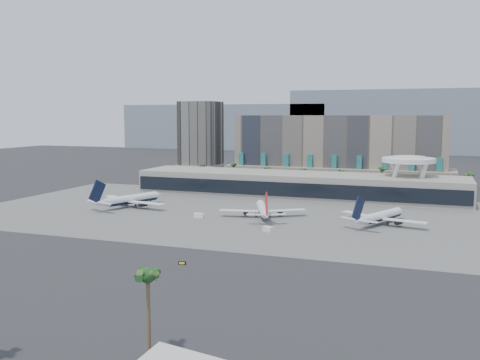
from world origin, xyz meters
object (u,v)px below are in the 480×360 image
(airliner_centre, at_px, (263,209))
(taxiway_sign, at_px, (182,263))
(airliner_right, at_px, (380,216))
(service_vehicle_b, at_px, (268,229))
(service_vehicle_a, at_px, (199,216))
(airliner_left, at_px, (130,199))

(airliner_centre, distance_m, taxiway_sign, 75.70)
(airliner_right, bearing_deg, airliner_centre, -154.14)
(airliner_right, xyz_separation_m, service_vehicle_b, (-37.20, -26.75, -2.36))
(taxiway_sign, bearing_deg, airliner_right, 41.76)
(service_vehicle_a, distance_m, service_vehicle_b, 37.65)
(airliner_left, xyz_separation_m, airliner_right, (112.48, -1.76, -0.33))
(taxiway_sign, bearing_deg, service_vehicle_a, 93.90)
(service_vehicle_b, bearing_deg, airliner_centre, 132.95)
(airliner_left, xyz_separation_m, taxiway_sign, (64.90, -78.35, -3.13))
(airliner_right, relative_size, taxiway_sign, 16.10)
(service_vehicle_b, height_order, taxiway_sign, service_vehicle_b)
(airliner_right, bearing_deg, service_vehicle_b, -119.56)
(service_vehicle_b, bearing_deg, airliner_left, -179.05)
(airliner_left, relative_size, service_vehicle_a, 9.94)
(airliner_right, bearing_deg, airliner_left, -156.18)
(service_vehicle_a, height_order, taxiway_sign, service_vehicle_a)
(airliner_right, bearing_deg, taxiway_sign, -97.13)
(airliner_centre, relative_size, service_vehicle_a, 8.90)
(airliner_left, xyz_separation_m, airliner_centre, (65.24, -2.70, -0.35))
(airliner_centre, relative_size, taxiway_sign, 16.29)
(airliner_right, relative_size, service_vehicle_b, 9.68)
(airliner_left, xyz_separation_m, service_vehicle_b, (75.29, -28.51, -2.69))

